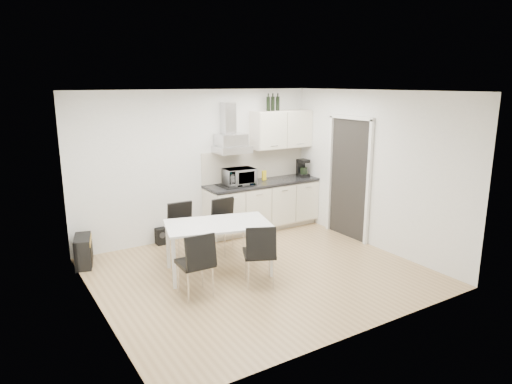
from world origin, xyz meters
The scene contains 15 objects.
ground centered at (0.00, 0.00, 0.00)m, with size 4.50×4.50×0.00m, color tan.
wall_back centered at (0.00, 2.00, 1.30)m, with size 4.50×0.10×2.60m, color white.
wall_front centered at (0.00, -2.00, 1.30)m, with size 4.50×0.10×2.60m, color white.
wall_left centered at (-2.25, 0.00, 1.30)m, with size 0.10×4.00×2.60m, color white.
wall_right centered at (2.25, 0.00, 1.30)m, with size 0.10×4.00×2.60m, color white.
ceiling centered at (0.00, 0.00, 2.60)m, with size 4.50×4.50×0.00m, color white.
doorway centered at (2.21, 0.55, 1.05)m, with size 0.08×1.04×2.10m, color white.
kitchenette centered at (1.19, 1.73, 0.83)m, with size 2.22×0.64×2.52m.
dining_table centered at (-0.49, 0.32, 0.67)m, with size 1.63×1.19×0.75m.
chair_far_left centered at (-0.69, 1.08, 0.44)m, with size 0.44×0.50×0.88m, color black, non-canonical shape.
chair_far_right centered at (0.02, 0.94, 0.44)m, with size 0.44×0.50×0.88m, color black, non-canonical shape.
chair_near_left centered at (-1.09, -0.19, 0.44)m, with size 0.44×0.50×0.88m, color black, non-canonical shape.
chair_near_right centered at (-0.21, -0.34, 0.44)m, with size 0.44×0.50×0.88m, color black, non-canonical shape.
guitar_amp centered at (-2.12, 1.63, 0.23)m, with size 0.37×0.59×0.46m.
floor_speaker centered at (-0.79, 1.90, 0.14)m, with size 0.17×0.15×0.29m, color black.
Camera 1 is at (-3.32, -5.27, 2.72)m, focal length 32.00 mm.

